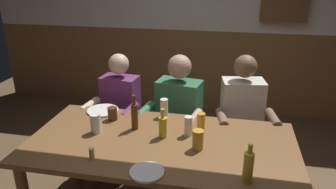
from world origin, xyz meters
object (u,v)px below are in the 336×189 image
(table_candle, at_px, (92,153))
(person_2, at_px, (242,117))
(pint_glass_5, at_px, (188,126))
(pint_glass_4, at_px, (201,122))
(bottle_2, at_px, (135,116))
(person_1, at_px, (176,113))
(bottle_0, at_px, (163,126))
(pint_glass_2, at_px, (198,140))
(bottle_1, at_px, (248,167))
(plate_1, at_px, (103,110))
(person_0, at_px, (118,110))
(dining_table, at_px, (161,152))
(pint_glass_1, at_px, (96,123))
(pint_glass_0, at_px, (164,108))
(plate_0, at_px, (147,172))
(pint_glass_3, at_px, (113,114))

(table_candle, bearing_deg, person_2, 46.15)
(pint_glass_5, bearing_deg, pint_glass_4, 50.46)
(bottle_2, bearing_deg, person_1, 67.87)
(bottle_0, distance_m, pint_glass_2, 0.30)
(bottle_2, bearing_deg, bottle_1, -31.32)
(plate_1, distance_m, pint_glass_5, 0.85)
(person_1, xyz_separation_m, pint_glass_5, (0.19, -0.59, 0.17))
(person_0, relative_size, pint_glass_4, 8.52)
(dining_table, relative_size, person_0, 1.63)
(bottle_0, distance_m, pint_glass_1, 0.52)
(plate_1, bearing_deg, bottle_0, -28.83)
(dining_table, distance_m, person_1, 0.72)
(table_candle, relative_size, pint_glass_2, 0.55)
(person_0, distance_m, pint_glass_2, 1.18)
(pint_glass_0, bearing_deg, person_1, 79.84)
(plate_1, height_order, pint_glass_0, pint_glass_0)
(person_1, relative_size, plate_0, 5.58)
(dining_table, relative_size, pint_glass_0, 12.39)
(dining_table, height_order, person_1, person_1)
(bottle_2, distance_m, pint_glass_3, 0.27)
(person_0, relative_size, table_candle, 15.04)
(bottle_0, relative_size, bottle_2, 0.81)
(dining_table, height_order, pint_glass_3, pint_glass_3)
(pint_glass_2, xyz_separation_m, pint_glass_5, (-0.09, 0.19, 0.00))
(person_2, bearing_deg, pint_glass_4, 45.56)
(person_0, bearing_deg, pint_glass_2, 145.48)
(pint_glass_4, bearing_deg, pint_glass_3, 177.06)
(person_2, height_order, bottle_2, person_2)
(pint_glass_1, distance_m, pint_glass_2, 0.80)
(dining_table, relative_size, bottle_1, 7.80)
(person_0, bearing_deg, dining_table, 136.73)
(pint_glass_5, bearing_deg, plate_1, 160.77)
(pint_glass_3, bearing_deg, pint_glass_5, -12.13)
(table_candle, height_order, plate_0, table_candle)
(pint_glass_0, height_order, pint_glass_4, pint_glass_0)
(person_0, xyz_separation_m, pint_glass_4, (0.87, -0.47, 0.19))
(bottle_2, distance_m, pint_glass_1, 0.30)
(person_1, distance_m, bottle_1, 1.27)
(plate_0, bearing_deg, person_0, 118.18)
(person_2, height_order, bottle_0, person_2)
(person_2, bearing_deg, bottle_2, 24.07)
(dining_table, distance_m, bottle_0, 0.20)
(plate_1, bearing_deg, table_candle, -73.09)
(dining_table, xyz_separation_m, pint_glass_3, (-0.48, 0.27, 0.15))
(pint_glass_4, bearing_deg, pint_glass_2, -88.20)
(plate_0, height_order, pint_glass_5, pint_glass_5)
(person_2, distance_m, pint_glass_0, 0.75)
(pint_glass_0, height_order, pint_glass_1, pint_glass_0)
(table_candle, distance_m, pint_glass_0, 0.81)
(bottle_1, bearing_deg, plate_1, 147.61)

